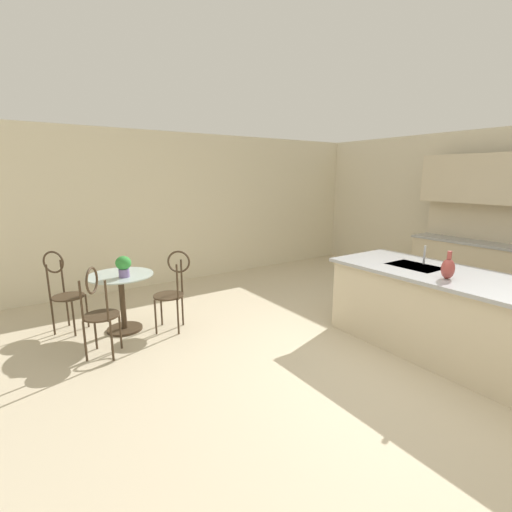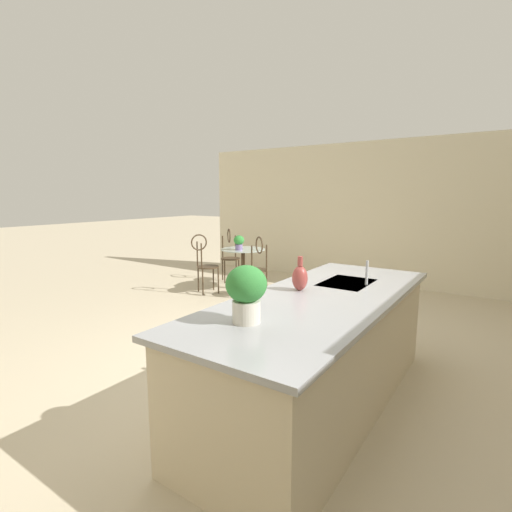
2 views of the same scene
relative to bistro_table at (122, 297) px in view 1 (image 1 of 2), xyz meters
The scene contains 12 objects.
ground_plane 3.16m from the bistro_table, 38.15° to the left, with size 40.00×40.00×0.00m, color beige.
wall_left_window 2.79m from the bistro_table, 132.99° to the left, with size 0.12×7.80×2.70m, color beige.
kitchen_island 3.92m from the bistro_table, 45.25° to the left, with size 2.80×1.06×0.92m.
back_counter_run 5.54m from the bistro_table, 68.16° to the left, with size 2.44×0.64×1.52m.
upper_cabinet_run 5.70m from the bistro_table, 68.06° to the left, with size 2.40×0.36×0.76m.
bistro_table is the anchor object (origin of this frame).
chair_near_window 0.74m from the bistro_table, 122.90° to the right, with size 0.54×0.54×1.04m.
chair_by_island 0.73m from the bistro_table, 32.89° to the right, with size 0.52×0.52×1.04m.
chair_toward_desk 0.65m from the bistro_table, 57.41° to the left, with size 0.53×0.53×1.04m.
sink_faucet 3.74m from the bistro_table, 53.28° to the left, with size 0.02×0.02×0.22m, color #B2B5BA.
potted_plant_on_table 0.46m from the bistro_table, ahead, with size 0.18×0.18×0.26m.
vase_on_counter 3.77m from the bistro_table, 43.40° to the left, with size 0.13×0.13×0.29m.
Camera 1 is at (2.10, -2.97, 1.95)m, focal length 25.43 mm.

